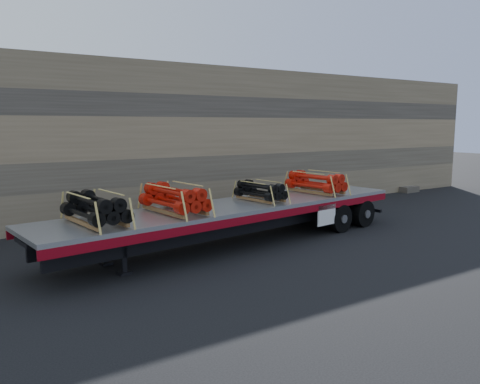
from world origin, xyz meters
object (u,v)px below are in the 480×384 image
object	(u,v)px
bundle_front	(95,209)
bundle_midrear	(260,192)
bundle_midfront	(174,199)
trailer	(236,224)
bundle_rear	(316,183)

from	to	relation	value
bundle_front	bundle_midrear	distance (m)	6.38
bundle_midfront	bundle_midrear	world-z (taller)	bundle_midfront
bundle_front	trailer	bearing A→B (deg)	-0.00
trailer	bundle_front	xyz separation A→B (m)	(-5.16, -0.68, 1.15)
trailer	bundle_midfront	world-z (taller)	bundle_midfront
trailer	bundle_midfront	xyz separation A→B (m)	(-2.56, -0.33, 1.16)
bundle_front	bundle_midfront	size ratio (longest dim) A/B	0.96
bundle_front	bundle_rear	xyz separation A→B (m)	(9.41, 1.23, -0.00)
bundle_front	bundle_midfront	bearing A→B (deg)	0.00
bundle_midfront	bundle_rear	world-z (taller)	bundle_midfront
bundle_front	bundle_midrear	world-z (taller)	bundle_front
trailer	bundle_midfront	bearing A→B (deg)	180.00
bundle_front	bundle_midfront	world-z (taller)	bundle_midfront
bundle_midfront	bundle_rear	size ratio (longest dim) A/B	1.04
bundle_midfront	bundle_midrear	bearing A→B (deg)	-0.00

